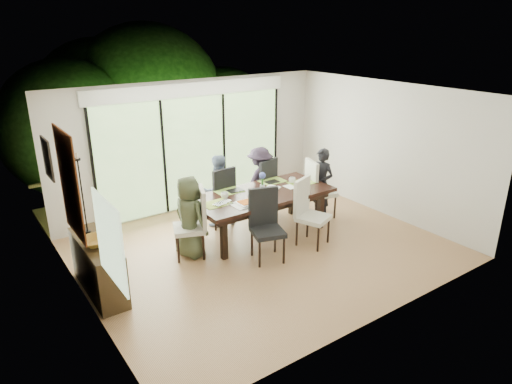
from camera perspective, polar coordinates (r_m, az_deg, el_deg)
floor at (r=8.09m, az=1.02°, el=-7.20°), size 6.00×5.00×0.01m
ceiling at (r=7.24m, az=1.16°, el=12.17°), size 6.00×5.00×0.01m
wall_back at (r=9.61m, az=-7.79°, el=5.81°), size 6.00×0.02×2.70m
wall_front at (r=5.86m, az=15.74°, el=-4.50°), size 6.00×0.02×2.70m
wall_left at (r=6.38m, az=-21.38°, el=-3.10°), size 0.02×5.00×2.70m
wall_right at (r=9.57m, az=15.88°, el=5.15°), size 0.02×5.00×2.70m
glass_doors at (r=9.62m, az=-7.64°, el=4.90°), size 4.20×0.02×2.30m
blinds_header at (r=9.35m, az=-7.99°, el=12.58°), size 4.40×0.06×0.28m
mullion_a at (r=8.89m, az=-19.67°, el=2.57°), size 0.05×0.04×2.30m
mullion_b at (r=9.32m, az=-11.42°, el=4.17°), size 0.05×0.04×2.30m
mullion_c at (r=9.94m, az=-4.03°, el=5.53°), size 0.05×0.04×2.30m
mullion_d at (r=10.70m, az=2.44°, el=6.64°), size 0.05×0.04×2.30m
side_window at (r=5.26m, az=-17.82°, el=-5.88°), size 0.02×0.90×1.00m
deck at (r=10.80m, az=-9.64°, el=-0.45°), size 6.00×1.80×0.10m
rail_top at (r=11.30m, az=-11.59°, el=3.58°), size 6.00×0.08×0.06m
foliage_left at (r=11.48m, az=-22.26°, el=7.33°), size 3.20×3.20×3.20m
foliage_mid at (r=12.63m, az=-13.33°, el=11.02°), size 4.00×4.00×4.00m
foliage_right at (r=12.80m, az=-4.19°, el=9.16°), size 2.80×2.80×2.80m
foliage_far at (r=12.98m, az=-18.59°, el=9.95°), size 3.60×3.60×3.60m
table_top at (r=8.34m, az=0.71°, el=-0.30°), size 2.64×1.21×0.07m
table_apron at (r=8.38m, az=0.71°, el=-0.93°), size 2.42×0.99×0.11m
table_leg_fl at (r=7.63m, az=-4.03°, el=-5.78°), size 0.10×0.10×0.76m
table_leg_fr at (r=8.83m, az=8.05°, el=-2.19°), size 0.10×0.10×0.76m
table_leg_bl at (r=8.31m, az=-7.11°, el=-3.61°), size 0.10×0.10×0.76m
table_leg_br at (r=9.43m, az=4.51°, el=-0.56°), size 0.10×0.10×0.76m
chair_left_end at (r=7.70m, az=-8.42°, el=-3.86°), size 0.66×0.66×1.21m
chair_right_end at (r=9.31m, az=8.23°, el=0.50°), size 0.63×0.63×1.21m
chair_far_left at (r=8.85m, az=-4.88°, el=-0.43°), size 0.56×0.56×1.21m
chair_far_right at (r=9.36m, az=0.41°, el=0.82°), size 0.62×0.62×1.21m
chair_near_left at (r=7.49m, az=1.49°, el=-4.34°), size 0.63×0.63×1.21m
chair_near_right at (r=8.08m, az=7.21°, el=-2.61°), size 0.66×0.66×1.21m
person_left_end at (r=7.67m, az=-8.32°, el=-3.12°), size 0.55×0.74×1.42m
person_right_end at (r=9.26m, az=8.17°, el=1.08°), size 0.54×0.73×1.42m
person_far_left at (r=8.80m, az=-4.83°, el=0.17°), size 0.70×0.48×1.42m
person_far_right at (r=9.31m, az=0.48°, el=1.39°), size 0.72×0.51×1.42m
placemat_left at (r=7.85m, az=-4.93°, el=-1.46°), size 0.48×0.35×0.01m
placemat_right at (r=8.89m, az=5.70°, el=1.16°), size 0.48×0.35×0.01m
placemat_far_l at (r=8.41m, az=-3.37°, el=0.10°), size 0.48×0.35×0.01m
placemat_far_r at (r=8.94m, az=2.08°, el=1.37°), size 0.48×0.35×0.01m
placemat_paper at (r=7.81m, az=-1.28°, el=-1.51°), size 0.48×0.35×0.01m
tablet_far_l at (r=8.41m, az=-2.61°, el=0.20°), size 0.29×0.20×0.01m
tablet_far_r at (r=8.87m, az=2.02°, el=1.28°), size 0.26×0.19×0.01m
papers at (r=8.70m, az=4.66°, el=0.76°), size 0.33×0.24×0.00m
platter_base at (r=7.80m, az=-1.28°, el=-1.39°), size 0.29×0.29×0.03m
platter_snacks at (r=7.79m, az=-1.28°, el=-1.26°), size 0.22×0.22×0.02m
vase at (r=8.37m, az=0.80°, el=0.50°), size 0.09×0.09×0.13m
hyacinth_stems at (r=8.33m, az=0.80°, el=1.36°), size 0.04×0.04×0.18m
hyacinth_blooms at (r=8.29m, az=0.80°, el=2.07°), size 0.12×0.12×0.12m
laptop at (r=7.81m, az=-3.93°, el=-1.45°), size 0.42×0.34×0.03m
cup_a at (r=8.07m, az=-3.95°, el=-0.43°), size 0.18×0.18×0.11m
cup_b at (r=8.32m, az=1.96°, el=0.25°), size 0.15×0.15×0.10m
cup_c at (r=8.85m, az=4.55°, el=1.46°), size 0.18×0.18×0.11m
book at (r=8.50m, az=1.89°, el=0.41°), size 0.27×0.30×0.02m
sideboard at (r=7.11m, az=-19.11°, el=-8.82°), size 0.40×1.44×0.81m
bowl at (r=6.82m, az=-19.31°, el=-5.82°), size 0.43×0.43×0.10m
candlestick_base at (r=7.23m, az=-20.30°, el=-4.72°), size 0.09×0.09×0.04m
candlestick_shaft at (r=7.02m, az=-20.86°, el=-0.54°), size 0.02×0.02×1.12m
candlestick_pan at (r=6.86m, az=-21.44°, el=3.81°), size 0.09×0.09×0.03m
candle at (r=6.84m, az=-21.50°, el=4.24°), size 0.03×0.03×0.09m
tapestry at (r=6.63m, az=-22.32°, el=0.91°), size 0.02×1.00×1.50m
art_frame at (r=7.85m, az=-24.64°, el=3.82°), size 0.03×0.55×0.65m
art_canvas at (r=7.85m, az=-24.50°, el=3.85°), size 0.01×0.45×0.55m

